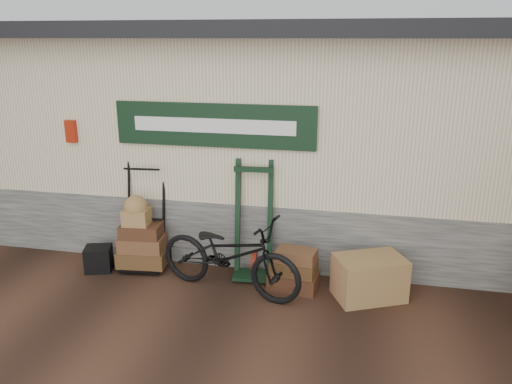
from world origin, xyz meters
TOP-DOWN VIEW (x-y plane):
  - ground at (0.00, 0.00)m, footprint 80.00×80.00m
  - station_building at (-0.01, 2.74)m, footprint 14.40×4.10m
  - porter_trolley at (-1.27, 0.85)m, footprint 0.83×0.65m
  - green_barrow at (0.23, 0.85)m, footprint 0.58×0.51m
  - suitcase_stack at (0.81, 0.56)m, footprint 0.64×0.45m
  - wicker_hamper at (1.73, 0.52)m, footprint 0.94×0.81m
  - black_trunk at (-1.82, 0.52)m, footprint 0.41×0.38m
  - bicycle at (0.05, 0.32)m, footprint 1.11×2.00m

SIDE VIEW (x-z plane):
  - ground at x=0.00m, z-range 0.00..0.00m
  - black_trunk at x=-1.82m, z-range 0.00..0.34m
  - wicker_hamper at x=1.73m, z-range 0.00..0.52m
  - suitcase_stack at x=0.81m, z-range 0.00..0.53m
  - bicycle at x=0.05m, z-range 0.00..1.10m
  - green_barrow at x=0.23m, z-range 0.00..1.53m
  - porter_trolley at x=-1.27m, z-range 0.00..1.55m
  - station_building at x=-0.01m, z-range 0.01..3.21m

